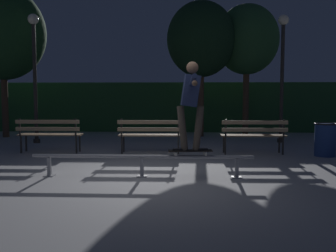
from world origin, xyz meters
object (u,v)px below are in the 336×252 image
trash_can (325,139)px  tree_far_right (247,40)px  skateboarder (191,98)px  tree_behind_benches (201,40)px  park_bench_right_center (254,133)px  lamp_post_right (282,62)px  tree_far_left (2,33)px  park_bench_leftmost (49,132)px  skateboard (190,151)px  park_bench_left_center (150,132)px  lamp_post_left (34,62)px  grind_rail (142,160)px

trash_can → tree_far_right: bearing=103.5°
skateboarder → tree_behind_benches: 6.95m
park_bench_right_center → lamp_post_right: lamp_post_right is taller
lamp_post_right → tree_far_left: bearing=173.5°
park_bench_leftmost → trash_can: 6.80m
skateboard → park_bench_leftmost: size_ratio=0.49×
park_bench_left_center → trash_can: 4.24m
skateboarder → tree_far_left: size_ratio=0.30×
tree_behind_benches → tree_far_right: size_ratio=1.00×
skateboard → lamp_post_left: 6.85m
park_bench_right_center → skateboarder: bearing=-121.1°
skateboard → trash_can: 4.09m
grind_rail → lamp_post_left: size_ratio=1.02×
lamp_post_left → trash_can: size_ratio=4.88×
grind_rail → skateboard: (0.86, 0.00, 0.16)m
lamp_post_right → grind_rail: bearing=-126.6°
tree_behind_benches → tree_far_left: bearing=-175.5°
tree_behind_benches → trash_can: tree_behind_benches is taller
tree_far_left → tree_behind_benches: tree_far_left is taller
tree_far_right → trash_can: 5.71m
grind_rail → skateboard: bearing=0.0°
lamp_post_left → lamp_post_right: bearing=3.4°
park_bench_leftmost → park_bench_right_center: bearing=0.0°
skateboarder → tree_far_right: 7.74m
park_bench_left_center → trash_can: (4.23, -0.21, -0.12)m
skateboarder → trash_can: 4.20m
park_bench_leftmost → lamp_post_right: lamp_post_right is taller
park_bench_leftmost → tree_far_left: bearing=129.4°
tree_behind_benches → park_bench_right_center: bearing=-74.1°
tree_far_left → tree_behind_benches: size_ratio=1.10×
park_bench_left_center → tree_far_left: bearing=147.5°
skateboard → tree_far_right: 8.04m
park_bench_leftmost → park_bench_left_center: size_ratio=1.00×
park_bench_leftmost → tree_far_left: (-2.84, 3.45, 3.05)m
park_bench_right_center → tree_behind_benches: size_ratio=0.34×
grind_rail → skateboarder: size_ratio=2.55×
grind_rail → park_bench_right_center: (2.47, 2.66, 0.23)m
skateboard → tree_behind_benches: size_ratio=0.17×
skateboard → lamp_post_right: (2.89, 5.05, 2.01)m
grind_rail → skateboarder: 1.40m
lamp_post_right → skateboard: bearing=-119.7°
grind_rail → skateboarder: skateboarder is taller
park_bench_left_center → lamp_post_left: 4.60m
grind_rail → tree_far_left: (-5.50, 6.11, 3.27)m
park_bench_left_center → trash_can: bearing=-2.8°
lamp_post_left → trash_can: lamp_post_left is taller
tree_far_left → lamp_post_left: (1.71, -1.51, -1.10)m
park_bench_right_center → lamp_post_right: bearing=61.8°
tree_far_right → trash_can: tree_far_right is taller
tree_far_right → lamp_post_left: size_ratio=1.21×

